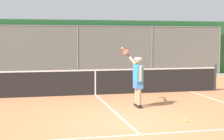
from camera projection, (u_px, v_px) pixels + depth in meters
name	position (u px, v px, depth m)	size (l,w,h in m)	color
ground_plane	(127.00, 123.00, 8.80)	(60.00, 60.00, 0.00)	#C67A4C
court_line_markings	(143.00, 137.00, 7.47)	(7.82, 10.36, 0.01)	white
fence_backdrop	(76.00, 50.00, 18.69)	(19.22, 1.37, 3.10)	slate
tennis_net	(95.00, 82.00, 13.17)	(10.04, 0.09, 1.07)	#2D2D2D
tennis_player	(138.00, 78.00, 10.77)	(0.47, 1.33, 1.84)	black
tennis_ball_near_net	(186.00, 121.00, 8.87)	(0.07, 0.07, 0.07)	#CCDB33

